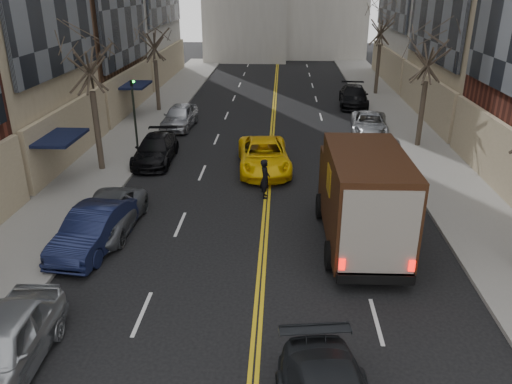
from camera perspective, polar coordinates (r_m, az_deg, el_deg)
sidewalk_left at (r=33.91m, az=-13.65°, el=6.64°), size 4.00×66.00×0.15m
sidewalk_right at (r=33.60m, az=17.46°, el=6.08°), size 4.00×66.00×0.15m
tree_lf_mid at (r=26.09m, az=-18.87°, el=16.00°), size 3.20×3.20×8.91m
tree_lf_far at (r=38.50m, az=-11.71°, el=17.74°), size 3.20×3.20×8.12m
tree_rt_mid at (r=30.50m, az=19.37°, el=15.97°), size 3.20×3.20×8.32m
tree_rt_far at (r=45.03m, az=14.29°, el=19.14°), size 3.20×3.20×9.11m
traffic_signal at (r=28.13m, az=-13.76°, el=9.13°), size 0.29×0.26×4.70m
ups_truck at (r=18.70m, az=12.02°, el=-0.66°), size 2.93×6.96×3.78m
taxi at (r=26.28m, az=0.90°, el=4.19°), size 3.14×5.84×1.56m
pedestrian at (r=22.76m, az=1.04°, el=1.53°), size 0.49×0.70×1.85m
parked_lf_a at (r=14.51m, az=-27.10°, el=-15.52°), size 2.09×4.84×1.62m
parked_lf_b at (r=19.47m, az=-18.10°, el=-4.07°), size 2.16×4.81×1.53m
parked_lf_c at (r=20.69m, az=-16.76°, el=-2.55°), size 2.38×4.90×1.34m
parked_lf_d at (r=28.06m, az=-11.41°, el=4.81°), size 2.11×4.92×1.41m
parked_lf_e at (r=34.54m, az=-8.71°, el=8.56°), size 2.14×4.76×1.59m
parked_rt_a at (r=27.97m, az=14.66°, el=4.29°), size 1.37×3.87×1.27m
parked_rt_b at (r=33.47m, az=12.82°, el=7.60°), size 2.85×5.18×1.37m
parked_rt_c at (r=41.17m, az=11.09°, el=10.70°), size 2.60×5.54×1.56m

